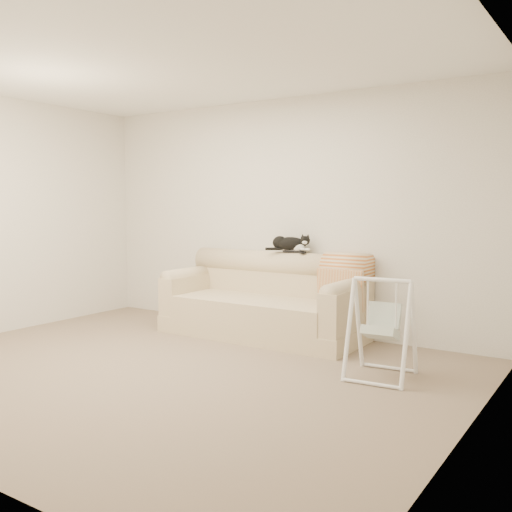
{
  "coord_description": "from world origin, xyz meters",
  "views": [
    {
      "loc": [
        3.3,
        -3.57,
        1.42
      ],
      "look_at": [
        0.12,
        1.27,
        0.9
      ],
      "focal_mm": 40.0,
      "sensor_mm": 36.0,
      "label": 1
    }
  ],
  "objects": [
    {
      "name": "ground_plane",
      "position": [
        0.0,
        0.0,
        0.0
      ],
      "size": [
        5.0,
        5.0,
        0.0
      ],
      "primitive_type": "plane",
      "color": "#75624D",
      "rests_on": "ground"
    },
    {
      "name": "room_shell",
      "position": [
        0.0,
        0.0,
        1.53
      ],
      "size": [
        5.04,
        4.04,
        2.6
      ],
      "color": "beige",
      "rests_on": "ground"
    },
    {
      "name": "sofa",
      "position": [
        0.02,
        1.62,
        0.35
      ],
      "size": [
        2.2,
        0.93,
        0.9
      ],
      "color": "tan",
      "rests_on": "ground"
    },
    {
      "name": "remote_a",
      "position": [
        0.2,
        1.85,
        0.91
      ],
      "size": [
        0.19,
        0.08,
        0.03
      ],
      "color": "black",
      "rests_on": "sofa"
    },
    {
      "name": "remote_b",
      "position": [
        0.33,
        1.84,
        0.91
      ],
      "size": [
        0.16,
        0.14,
        0.02
      ],
      "color": "black",
      "rests_on": "sofa"
    },
    {
      "name": "tuxedo_cat",
      "position": [
        0.19,
        1.85,
        0.99
      ],
      "size": [
        0.49,
        0.3,
        0.2
      ],
      "color": "black",
      "rests_on": "sofa"
    },
    {
      "name": "throw_blanket",
      "position": [
        0.87,
        1.84,
        0.72
      ],
      "size": [
        0.5,
        0.38,
        0.58
      ],
      "color": "#C06224",
      "rests_on": "sofa"
    },
    {
      "name": "baby_swing",
      "position": [
        1.64,
        0.84,
        0.41
      ],
      "size": [
        0.55,
        0.58,
        0.83
      ],
      "color": "white",
      "rests_on": "ground"
    }
  ]
}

